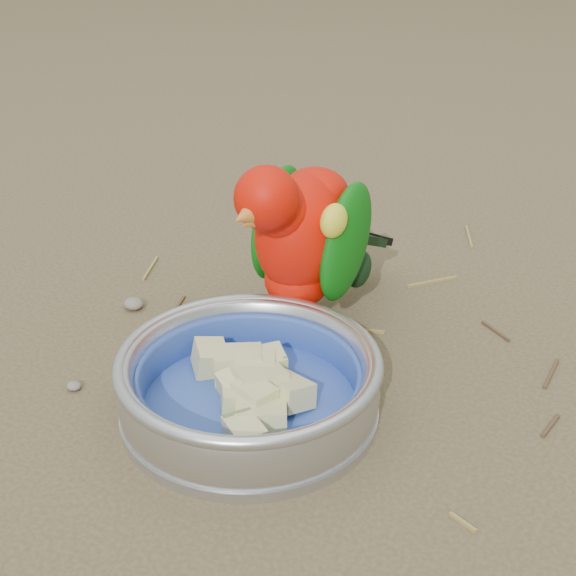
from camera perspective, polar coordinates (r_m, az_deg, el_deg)
The scene contains 6 objects.
ground at distance 0.73m, azimuth -0.78°, elevation -8.57°, with size 60.00×60.00×0.00m, color brown.
food_bowl at distance 0.72m, azimuth -2.74°, elevation -8.44°, with size 0.23×0.23×0.02m, color #B2B2BA.
bowl_wall at distance 0.71m, azimuth -2.80°, elevation -6.47°, with size 0.23×0.23×0.04m, color #B2B2BA, non-canonical shape.
fruit_wedges at distance 0.71m, azimuth -2.78°, elevation -6.94°, with size 0.14×0.14×0.03m, color #C7C183, non-canonical shape.
lory_parrot at distance 0.80m, azimuth 1.00°, elevation 2.82°, with size 0.11×0.24×0.19m, color red, non-canonical shape.
ground_debris at distance 0.80m, azimuth 2.06°, elevation -4.74°, with size 0.90×0.80×0.01m, color olive, non-canonical shape.
Camera 1 is at (0.31, -0.50, 0.44)m, focal length 50.00 mm.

